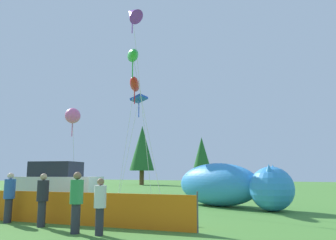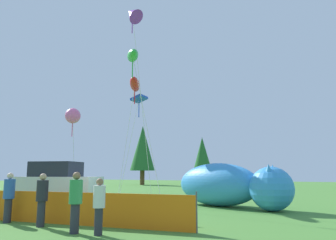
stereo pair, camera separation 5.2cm
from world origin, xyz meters
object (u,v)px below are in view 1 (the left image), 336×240
at_px(parked_car, 58,185).
at_px(folding_chair, 167,208).
at_px(kite_green_fish, 133,56).
at_px(kite_red_lizard, 135,85).
at_px(spectator_in_yellow_shirt, 43,197).
at_px(kite_purple_delta, 132,14).
at_px(spectator_in_green_shirt, 9,195).
at_px(kite_blue_box, 139,100).
at_px(spectator_in_red_shirt, 100,204).
at_px(kite_pink_octopus, 73,116).
at_px(inflatable_cat, 228,186).
at_px(spectator_in_black_shirt, 76,200).

distance_m(parked_car, folding_chair, 8.02).
xyz_separation_m(kite_green_fish, kite_red_lizard, (-1.58, 2.64, -0.84)).
bearing_deg(kite_red_lizard, parked_car, -107.72).
bearing_deg(spectator_in_yellow_shirt, kite_purple_delta, 104.82).
xyz_separation_m(spectator_in_green_shirt, kite_blue_box, (-1.36, 10.55, 5.70)).
bearing_deg(spectator_in_yellow_shirt, kite_green_fish, 99.78).
relative_size(spectator_in_red_shirt, kite_red_lizard, 0.20).
distance_m(kite_blue_box, kite_green_fish, 4.47).
bearing_deg(kite_blue_box, spectator_in_green_shirt, -82.64).
height_order(folding_chair, kite_pink_octopus, kite_pink_octopus).
bearing_deg(folding_chair, parked_car, -116.32).
bearing_deg(folding_chair, kite_green_fish, -143.52).
distance_m(spectator_in_red_shirt, kite_purple_delta, 14.65).
bearing_deg(kite_green_fish, spectator_in_green_shirt, -94.62).
bearing_deg(spectator_in_red_shirt, kite_pink_octopus, 138.26).
height_order(parked_car, inflatable_cat, parked_car).
bearing_deg(kite_green_fish, kite_pink_octopus, 177.29).
distance_m(spectator_in_red_shirt, kite_red_lizard, 13.04).
bearing_deg(spectator_in_red_shirt, kite_green_fish, 117.81).
height_order(spectator_in_red_shirt, kite_green_fish, kite_green_fish).
height_order(inflatable_cat, kite_blue_box, kite_blue_box).
bearing_deg(inflatable_cat, spectator_in_yellow_shirt, -90.14).
xyz_separation_m(folding_chair, kite_pink_octopus, (-9.07, 4.70, 4.71)).
xyz_separation_m(folding_chair, spectator_in_green_shirt, (-5.09, -2.38, 0.42)).
bearing_deg(kite_red_lizard, kite_purple_delta, -65.53).
relative_size(folding_chair, kite_red_lizard, 0.12).
xyz_separation_m(inflatable_cat, kite_purple_delta, (-5.75, -0.54, 10.64)).
height_order(parked_car, spectator_in_red_shirt, parked_car).
xyz_separation_m(kite_red_lizard, kite_purple_delta, (0.57, -1.26, 4.23)).
bearing_deg(kite_red_lizard, folding_chair, -49.36).
bearing_deg(kite_pink_octopus, kite_purple_delta, 18.28).
bearing_deg(kite_green_fish, spectator_in_black_shirt, -67.58).
bearing_deg(kite_green_fish, folding_chair, -44.67).
distance_m(folding_chair, kite_purple_delta, 13.77).
bearing_deg(spectator_in_black_shirt, kite_red_lizard, 114.78).
bearing_deg(parked_car, spectator_in_yellow_shirt, -63.42).
bearing_deg(spectator_in_black_shirt, inflatable_cat, 79.51).
bearing_deg(kite_blue_box, spectator_in_black_shirt, -65.84).
bearing_deg(kite_red_lizard, spectator_in_green_shirt, -83.85).
xyz_separation_m(spectator_in_green_shirt, kite_green_fish, (0.56, 6.86, 7.34)).
distance_m(folding_chair, spectator_in_black_shirt, 3.26).
distance_m(folding_chair, spectator_in_yellow_shirt, 4.17).
bearing_deg(kite_purple_delta, spectator_in_green_shirt, -86.87).
distance_m(inflatable_cat, spectator_in_red_shirt, 9.21).
height_order(kite_red_lizard, kite_pink_octopus, kite_red_lizard).
xyz_separation_m(kite_blue_box, kite_green_fish, (1.92, -3.69, 1.64)).
bearing_deg(kite_purple_delta, kite_blue_box, 111.58).
bearing_deg(spectator_in_green_shirt, parked_car, 117.95).
bearing_deg(folding_chair, spectator_in_yellow_shirt, -62.43).
xyz_separation_m(spectator_in_black_shirt, spectator_in_green_shirt, (-3.58, 0.48, -0.01)).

